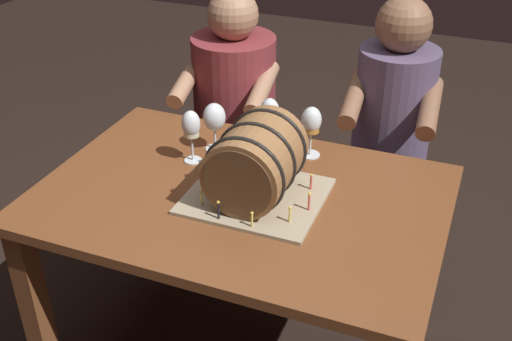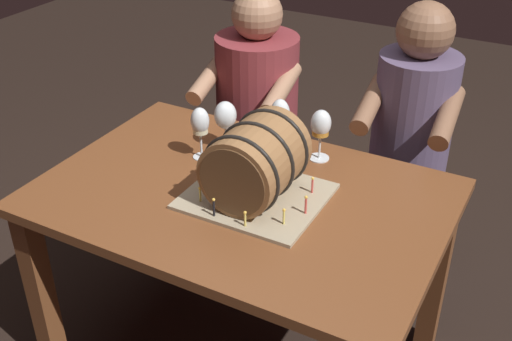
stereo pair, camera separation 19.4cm
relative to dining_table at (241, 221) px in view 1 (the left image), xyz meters
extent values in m
cube|color=brown|center=(0.00, 0.00, 0.09)|extent=(1.29, 0.87, 0.03)
cube|color=brown|center=(-0.58, -0.38, -0.27)|extent=(0.07, 0.07, 0.69)
cube|color=brown|center=(-0.58, 0.38, -0.27)|extent=(0.07, 0.07, 0.69)
cube|color=brown|center=(0.58, 0.38, -0.27)|extent=(0.07, 0.07, 0.69)
cube|color=tan|center=(0.05, -0.01, 0.12)|extent=(0.42, 0.37, 0.01)
cylinder|color=olive|center=(0.05, -0.01, 0.24)|extent=(0.25, 0.29, 0.25)
cylinder|color=brown|center=(0.05, -0.15, 0.24)|extent=(0.22, 0.00, 0.22)
cylinder|color=brown|center=(0.05, 0.14, 0.24)|extent=(0.22, 0.00, 0.22)
torus|color=black|center=(0.05, -0.10, 0.24)|extent=(0.26, 0.01, 0.26)
torus|color=black|center=(0.05, -0.01, 0.24)|extent=(0.26, 0.01, 0.26)
torus|color=black|center=(0.05, 0.09, 0.24)|extent=(0.26, 0.01, 0.26)
cylinder|color=#D64C47|center=(0.23, -0.03, 0.15)|extent=(0.01, 0.01, 0.05)
sphere|color=#F9C64C|center=(0.23, -0.03, 0.18)|extent=(0.01, 0.01, 0.01)
cylinder|color=#D64C47|center=(0.20, 0.09, 0.14)|extent=(0.01, 0.01, 0.05)
sphere|color=#F9C64C|center=(0.20, 0.09, 0.17)|extent=(0.01, 0.01, 0.01)
cylinder|color=#EAD666|center=(0.10, 0.16, 0.15)|extent=(0.01, 0.01, 0.05)
sphere|color=#F9C64C|center=(0.10, 0.16, 0.18)|extent=(0.01, 0.01, 0.01)
cylinder|color=black|center=(0.01, 0.16, 0.15)|extent=(0.01, 0.01, 0.05)
sphere|color=#F9C64C|center=(0.01, 0.16, 0.18)|extent=(0.01, 0.01, 0.01)
cylinder|color=black|center=(-0.08, 0.11, 0.14)|extent=(0.01, 0.01, 0.04)
sphere|color=#F9C64C|center=(-0.08, 0.11, 0.17)|extent=(0.01, 0.01, 0.01)
cylinder|color=silver|center=(-0.13, -0.02, 0.15)|extent=(0.01, 0.01, 0.05)
sphere|color=#F9C64C|center=(-0.13, -0.02, 0.18)|extent=(0.01, 0.01, 0.01)
cylinder|color=#EAD666|center=(-0.08, -0.12, 0.14)|extent=(0.01, 0.01, 0.04)
sphere|color=#F9C64C|center=(-0.08, -0.12, 0.17)|extent=(0.01, 0.01, 0.01)
cylinder|color=black|center=(0.00, -0.17, 0.15)|extent=(0.01, 0.01, 0.05)
sphere|color=#F9C64C|center=(0.00, -0.17, 0.18)|extent=(0.01, 0.01, 0.01)
cylinder|color=#EAD666|center=(0.11, -0.17, 0.14)|extent=(0.01, 0.01, 0.04)
sphere|color=#F9C64C|center=(0.11, -0.17, 0.17)|extent=(0.01, 0.01, 0.01)
cylinder|color=#EAD666|center=(0.20, -0.11, 0.14)|extent=(0.01, 0.01, 0.04)
sphere|color=#F9C64C|center=(0.20, -0.11, 0.17)|extent=(0.01, 0.01, 0.01)
cylinder|color=white|center=(0.13, 0.32, 0.11)|extent=(0.07, 0.07, 0.00)
cylinder|color=white|center=(0.13, 0.32, 0.16)|extent=(0.01, 0.01, 0.09)
ellipsoid|color=white|center=(0.13, 0.32, 0.25)|extent=(0.07, 0.07, 0.10)
cylinder|color=#C6842D|center=(0.13, 0.32, 0.22)|extent=(0.06, 0.06, 0.03)
cylinder|color=white|center=(-0.01, 0.29, 0.11)|extent=(0.07, 0.07, 0.00)
cylinder|color=white|center=(-0.01, 0.29, 0.16)|extent=(0.01, 0.01, 0.09)
ellipsoid|color=white|center=(-0.01, 0.29, 0.26)|extent=(0.07, 0.07, 0.11)
cylinder|color=maroon|center=(-0.01, 0.29, 0.22)|extent=(0.06, 0.06, 0.03)
cylinder|color=white|center=(-0.20, 0.23, 0.11)|extent=(0.07, 0.07, 0.00)
cylinder|color=white|center=(-0.20, 0.23, 0.15)|extent=(0.01, 0.01, 0.07)
ellipsoid|color=white|center=(-0.20, 0.23, 0.24)|extent=(0.08, 0.08, 0.10)
cylinder|color=white|center=(-0.23, 0.13, 0.11)|extent=(0.06, 0.06, 0.00)
cylinder|color=white|center=(-0.23, 0.13, 0.16)|extent=(0.01, 0.01, 0.09)
ellipsoid|color=white|center=(-0.23, 0.13, 0.25)|extent=(0.06, 0.06, 0.10)
cylinder|color=beige|center=(-0.23, 0.13, 0.23)|extent=(0.05, 0.05, 0.04)
cube|color=#4C1B1E|center=(-0.34, 0.73, -0.39)|extent=(0.34, 0.32, 0.45)
cylinder|color=maroon|center=(-0.34, 0.73, 0.09)|extent=(0.39, 0.39, 0.51)
sphere|color=#A87A5B|center=(-0.34, 0.73, 0.44)|extent=(0.21, 0.21, 0.21)
cylinder|color=#A87A5B|center=(-0.17, 0.61, 0.19)|extent=(0.10, 0.31, 0.14)
cylinder|color=#A87A5B|center=(-0.48, 0.58, 0.19)|extent=(0.10, 0.31, 0.14)
cube|color=#372D40|center=(0.34, 0.73, -0.39)|extent=(0.34, 0.32, 0.45)
cylinder|color=#5B4C6B|center=(0.34, 0.73, 0.11)|extent=(0.33, 0.33, 0.55)
sphere|color=brown|center=(0.34, 0.73, 0.48)|extent=(0.21, 0.21, 0.21)
cylinder|color=brown|center=(0.49, 0.61, 0.23)|extent=(0.09, 0.31, 0.14)
cylinder|color=brown|center=(0.21, 0.59, 0.23)|extent=(0.09, 0.31, 0.14)
camera|label=1|loc=(0.67, -1.55, 1.21)|focal=44.44mm
camera|label=2|loc=(0.85, -1.47, 1.21)|focal=44.44mm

